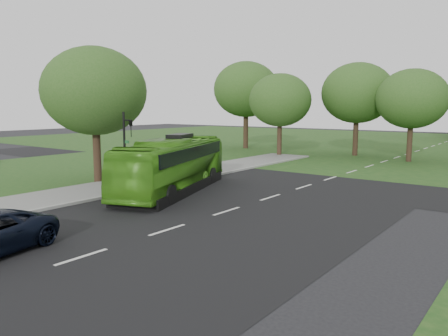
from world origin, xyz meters
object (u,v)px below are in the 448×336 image
Objects in this scene: tree_park_f at (246,90)px; tree_side_near at (94,91)px; bus at (173,165)px; traffic_light at (126,146)px; tree_park_a at (280,100)px; tree_park_b at (357,93)px; tree_park_c at (412,99)px.

tree_side_near is at bearing -76.89° from tree_park_f.
traffic_light is at bearing -146.20° from bus.
tree_park_f is 1.18× the size of tree_side_near.
tree_side_near is at bearing -93.70° from tree_park_a.
tree_park_f is (-13.37, -0.20, 0.67)m from tree_park_b.
tree_park_a is at bearing 113.38° from traffic_light.
tree_park_b is 0.84× the size of bus.
tree_park_a is 7.85m from tree_park_b.
tree_park_b is at bearing 160.62° from tree_park_c.
tree_side_near is (-1.36, -21.08, 0.31)m from tree_park_a.
bus is (5.80, 0.95, -4.36)m from tree_side_near.
tree_park_b is 13.38m from tree_park_f.
tree_park_f is 0.93× the size of bus.
tree_park_f is at bearing 126.77° from traffic_light.
bus is (4.44, -20.12, -4.05)m from tree_park_a.
tree_park_c is at bearing -5.45° from tree_park_f.
tree_side_near reaches higher than traffic_light.
tree_park_f reaches higher than traffic_light.
traffic_light is at bearing -82.60° from tree_park_a.
traffic_light is at bearing -15.46° from tree_side_near.
tree_park_a is 21.12m from tree_side_near.
tree_side_near is 7.32m from bus.
tree_park_b reaches higher than tree_side_near.
bus is at bearing -64.63° from tree_park_f.
tree_side_near is at bearing -179.47° from traffic_light.
traffic_light is (-3.08, -27.29, -3.57)m from tree_park_b.
tree_park_b is 1.13× the size of tree_park_c.
tree_side_near reaches higher than bus.
tree_side_near is at bearing -105.68° from tree_park_b.
tree_park_b is 1.08× the size of tree_side_near.
tree_park_f is 26.64m from tree_side_near.
tree_park_b is 6.13m from tree_park_c.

